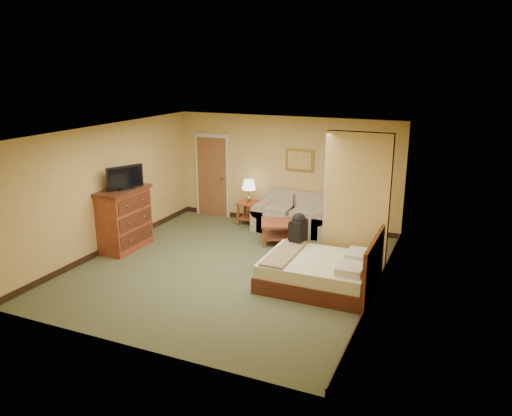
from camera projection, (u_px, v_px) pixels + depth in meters
The scene contains 17 objects.
floor at pixel (230, 268), 9.51m from camera, with size 6.00×6.00×0.00m, color #4F5336.
ceiling at pixel (228, 132), 8.79m from camera, with size 6.00×6.00×0.00m, color white.
back_wall at pixel (286, 171), 11.79m from camera, with size 5.50×0.02×2.60m, color tan.
left_wall at pixel (109, 188), 10.21m from camera, with size 0.02×6.00×2.60m, color tan.
right_wall at pixel (380, 221), 8.10m from camera, with size 0.02×6.00×2.60m, color tan.
partition at pixel (356, 203), 9.14m from camera, with size 1.20×0.15×2.60m, color tan.
door at pixel (212, 176), 12.58m from camera, with size 0.94×0.16×2.10m.
baseboard at pixel (285, 221), 12.13m from camera, with size 5.50×0.02×0.12m, color black.
loveseat at pixel (293, 219), 11.56m from camera, with size 1.78×0.83×0.90m.
side_table at pixel (249, 210), 12.05m from camera, with size 0.50×0.50×0.55m.
table_lamp at pixel (249, 185), 11.88m from camera, with size 0.33×0.33×0.55m.
coffee_table at pixel (278, 228), 10.79m from camera, with size 0.96×0.96×0.47m.
wall_picture at pixel (300, 160), 11.55m from camera, with size 0.68×0.04×0.53m.
dresser at pixel (124, 219), 10.35m from camera, with size 0.64×1.22×1.30m.
tv at pixel (125, 178), 10.07m from camera, with size 0.37×0.74×0.48m.
bed at pixel (321, 272), 8.65m from camera, with size 1.92×1.58×1.02m.
backpack at pixel (299, 227), 9.33m from camera, with size 0.28×0.37×0.58m.
Camera 1 is at (3.98, -7.88, 3.75)m, focal length 35.00 mm.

